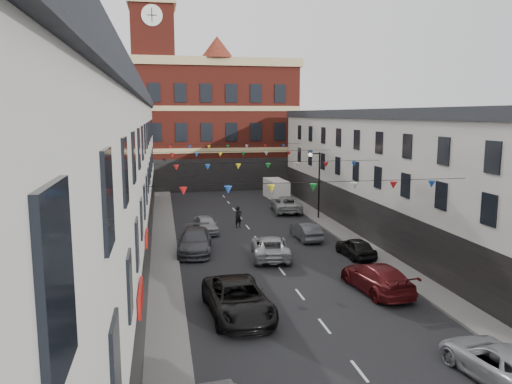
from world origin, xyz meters
TOP-DOWN VIEW (x-y plane):
  - ground at (0.00, 0.00)m, footprint 160.00×160.00m
  - pavement_left at (-6.90, 2.00)m, footprint 1.80×64.00m
  - pavement_right at (6.90, 2.00)m, footprint 1.80×64.00m
  - terrace_left at (-11.78, 1.00)m, footprint 8.40×56.00m
  - terrace_right at (11.78, 1.00)m, footprint 8.40×56.00m
  - civic_building at (0.00, 37.95)m, footprint 20.60×13.30m
  - clock_tower at (-7.50, 35.00)m, footprint 5.60×5.60m
  - distant_hill at (-4.00, 62.00)m, footprint 40.00×14.00m
  - street_lamp at (6.55, 14.00)m, footprint 1.10×0.36m
  - car_left_c at (-3.60, -6.11)m, footprint 3.09×5.99m
  - car_left_d at (-4.83, 5.12)m, footprint 2.78×5.59m
  - car_left_e at (-3.60, 10.71)m, footprint 1.98×4.12m
  - car_right_b at (4.61, -13.47)m, footprint 2.78×4.99m
  - car_right_c at (4.12, -4.29)m, footprint 2.65×5.44m
  - car_right_d at (5.50, 2.03)m, footprint 1.79×3.90m
  - car_right_e at (3.60, 7.09)m, footprint 1.54×4.03m
  - car_right_f at (4.73, 17.84)m, footprint 2.98×5.71m
  - moving_car at (-0.04, 2.96)m, footprint 3.05×5.45m
  - white_van at (5.60, 25.61)m, footprint 2.07×4.84m
  - pedestrian at (-0.77, 12.01)m, footprint 0.77×0.65m

SIDE VIEW (x-z plane):
  - ground at x=0.00m, z-range 0.00..0.00m
  - pavement_left at x=-6.90m, z-range 0.00..0.15m
  - pavement_right at x=6.90m, z-range 0.00..0.15m
  - car_right_d at x=5.50m, z-range 0.00..1.30m
  - car_right_e at x=3.60m, z-range 0.00..1.31m
  - car_right_b at x=4.61m, z-range 0.00..1.32m
  - car_left_e at x=-3.60m, z-range 0.00..1.36m
  - moving_car at x=-0.04m, z-range 0.00..1.44m
  - car_right_c at x=4.12m, z-range 0.00..1.52m
  - car_right_f at x=4.73m, z-range 0.00..1.53m
  - car_left_d at x=-4.83m, z-range 0.00..1.56m
  - car_left_c at x=-3.60m, z-range 0.00..1.62m
  - pedestrian at x=-0.77m, z-range 0.00..1.79m
  - white_van at x=5.60m, z-range 0.00..2.10m
  - street_lamp at x=6.55m, z-range 0.90..6.90m
  - terrace_right at x=11.78m, z-range 0.00..9.70m
  - distant_hill at x=-4.00m, z-range 0.00..10.00m
  - terrace_left at x=-11.78m, z-range 0.00..10.70m
  - civic_building at x=0.00m, z-range -1.11..17.39m
  - clock_tower at x=-7.50m, z-range -0.07..29.93m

